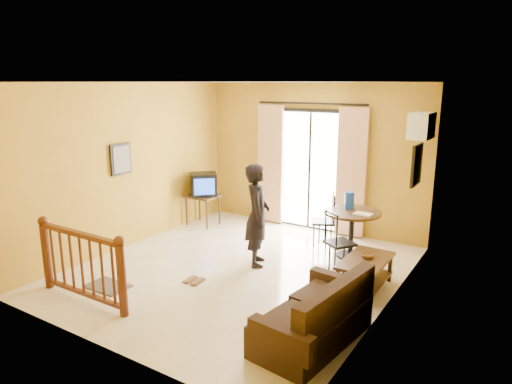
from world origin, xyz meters
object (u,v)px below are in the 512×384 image
Objects in this scene: coffee_table at (365,269)px; standing_person at (257,215)px; television at (204,184)px; dining_table at (352,221)px; sofa at (316,319)px.

standing_person reaches higher than coffee_table.
television is 2.30m from standing_person.
coffee_table is (0.61, -1.07, -0.32)m from dining_table.
dining_table is 1.27m from coffee_table.
sofa is at bearing -78.80° from television.
sofa reaches higher than coffee_table.
standing_person is (-1.74, 1.56, 0.52)m from sofa.
coffee_table is 0.62× the size of standing_person.
standing_person is at bearing -135.75° from dining_table.
television is 0.72× the size of dining_table.
dining_table is at bearing 110.13° from sofa.
standing_person is (1.98, -1.16, -0.03)m from television.
television is 3.11m from dining_table.
sofa is (-0.00, -1.59, -0.01)m from coffee_table.
sofa is (0.61, -2.65, -0.33)m from dining_table.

